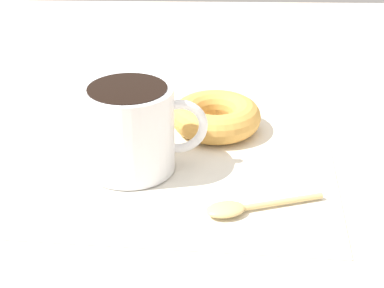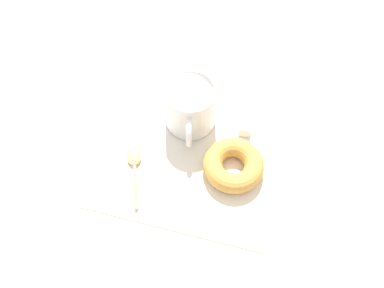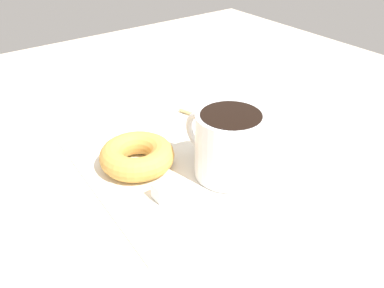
# 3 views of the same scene
# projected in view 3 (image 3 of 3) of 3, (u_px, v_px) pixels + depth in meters

# --- Properties ---
(ground_plane) EXTENTS (1.20, 1.20, 0.02)m
(ground_plane) POSITION_uv_depth(u_px,v_px,m) (189.00, 166.00, 0.60)
(ground_plane) COLOR beige
(napkin) EXTENTS (0.31, 0.31, 0.00)m
(napkin) POSITION_uv_depth(u_px,v_px,m) (192.00, 157.00, 0.60)
(napkin) COLOR white
(napkin) RESTS_ON ground_plane
(coffee_cup) EXTENTS (0.09, 0.12, 0.09)m
(coffee_cup) POSITION_uv_depth(u_px,v_px,m) (228.00, 143.00, 0.54)
(coffee_cup) COLOR white
(coffee_cup) RESTS_ON napkin
(donut) EXTENTS (0.10, 0.10, 0.03)m
(donut) POSITION_uv_depth(u_px,v_px,m) (137.00, 156.00, 0.57)
(donut) COLOR gold
(donut) RESTS_ON napkin
(spoon) EXTENTS (0.05, 0.11, 0.01)m
(spoon) POSITION_uv_depth(u_px,v_px,m) (221.00, 123.00, 0.67)
(spoon) COLOR #D8B772
(spoon) RESTS_ON napkin
(sugar_cube) EXTENTS (0.02, 0.02, 0.02)m
(sugar_cube) POSITION_uv_depth(u_px,v_px,m) (162.00, 191.00, 0.51)
(sugar_cube) COLOR white
(sugar_cube) RESTS_ON napkin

